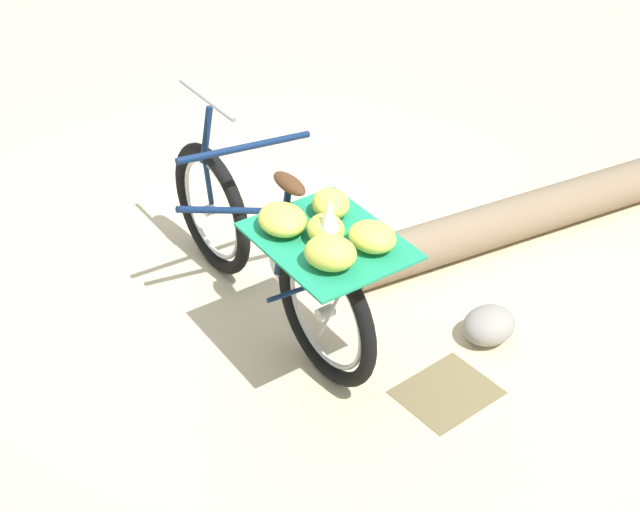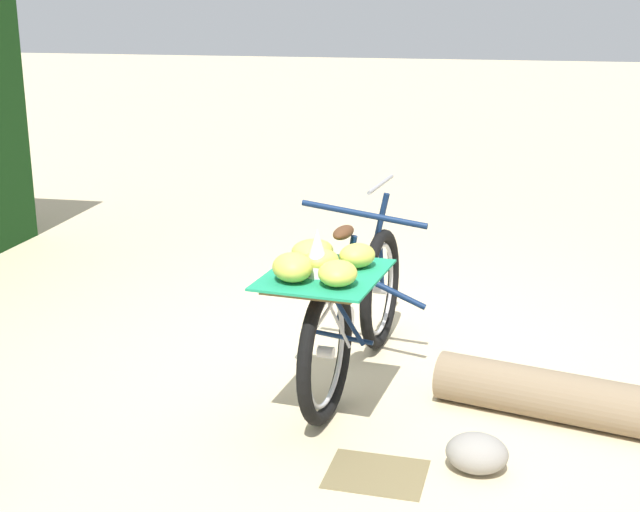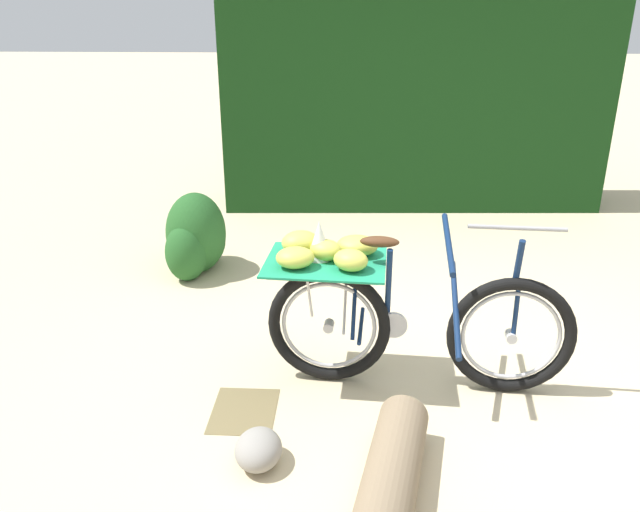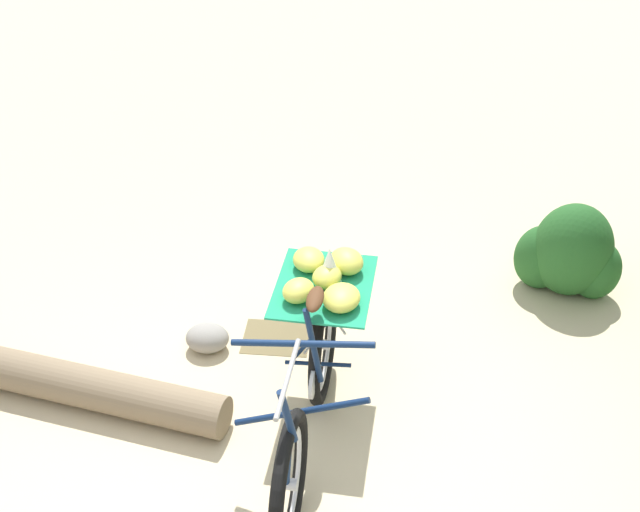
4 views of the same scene
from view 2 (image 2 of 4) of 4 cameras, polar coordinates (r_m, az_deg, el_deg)
name	(u,v)px [view 2 (image 2 of 4)]	position (r m, az deg, el deg)	size (l,w,h in m)	color
ground_plane	(354,359)	(5.18, 2.27, -6.80)	(60.00, 60.00, 0.00)	beige
bicycle	(347,301)	(4.60, 1.80, -3.00)	(0.71, 1.79, 1.03)	black
path_stone	(477,453)	(4.05, 10.27, -12.62)	(0.28, 0.23, 0.18)	gray
leaf_litter_patch	(376,474)	(4.01, 3.72, -14.07)	(0.44, 0.36, 0.01)	olive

